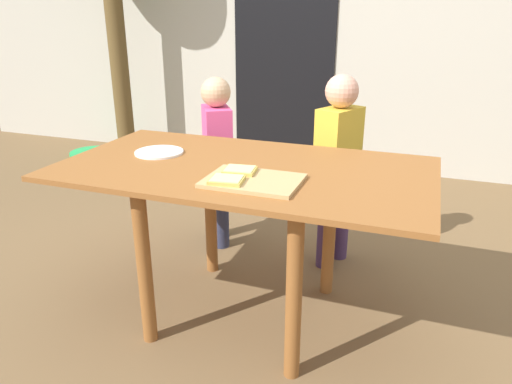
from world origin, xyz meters
name	(u,v)px	position (x,y,z in m)	size (l,w,h in m)	color
ground_plane	(245,313)	(0.00, 0.00, 0.00)	(16.00, 16.00, 0.00)	brown
house_door	(284,50)	(-0.56, 2.37, 1.00)	(0.90, 0.02, 2.00)	black
dining_table	(244,190)	(0.00, 0.00, 0.61)	(1.52, 0.83, 0.71)	brown
cutting_board	(253,181)	(0.11, -0.18, 0.72)	(0.35, 0.26, 0.01)	tan
pizza_slice_near_left	(227,180)	(0.03, -0.24, 0.74)	(0.13, 0.12, 0.02)	gold
pizza_slice_far_left	(240,170)	(0.03, -0.12, 0.74)	(0.13, 0.12, 0.02)	gold
plate_white_left	(159,152)	(-0.43, 0.05, 0.72)	(0.22, 0.22, 0.01)	white
child_left	(218,152)	(-0.42, 0.64, 0.56)	(0.25, 0.28, 0.98)	#2F344F
child_right	(338,161)	(0.27, 0.63, 0.59)	(0.22, 0.28, 1.02)	#462F55
garden_hose_coil	(93,154)	(-2.32, 1.90, 0.02)	(0.43, 0.43, 0.04)	green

